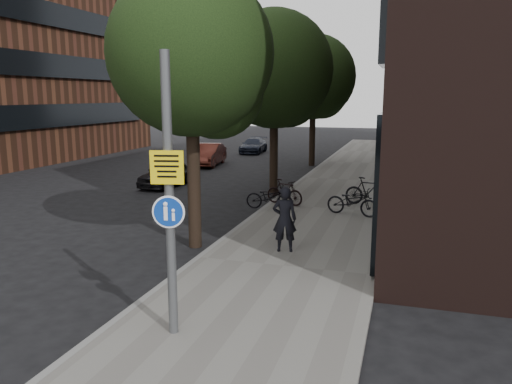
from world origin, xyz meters
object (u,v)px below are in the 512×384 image
at_px(signpost, 169,197).
at_px(parked_car_near, 167,173).
at_px(pedestrian, 285,219).
at_px(parked_bike_facade_near, 352,202).

bearing_deg(signpost, parked_car_near, 104.36).
height_order(signpost, pedestrian, signpost).
bearing_deg(signpost, parked_bike_facade_near, 65.20).
relative_size(pedestrian, parked_car_near, 0.49).
relative_size(signpost, parked_car_near, 1.35).
distance_m(signpost, pedestrian, 5.37).
distance_m(signpost, parked_bike_facade_near, 10.12).
xyz_separation_m(signpost, parked_bike_facade_near, (2.02, 9.73, -1.94)).
distance_m(pedestrian, parked_bike_facade_near, 4.83).
relative_size(signpost, parked_bike_facade_near, 2.60).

